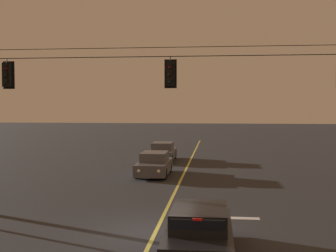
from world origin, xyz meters
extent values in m
plane|color=#28282B|center=(0.00, 0.00, 0.00)|extent=(180.00, 180.00, 0.00)
cube|color=#D1C64C|center=(0.00, 8.93, 0.00)|extent=(0.14, 60.00, 0.01)
cube|color=silver|center=(1.90, 2.33, 0.00)|extent=(3.40, 0.36, 0.01)
cylinder|color=black|center=(0.00, 2.93, 6.08)|extent=(18.69, 0.03, 0.03)
cylinder|color=black|center=(0.00, 2.93, 6.43)|extent=(18.69, 0.02, 0.02)
cylinder|color=black|center=(-6.42, 2.93, 5.99)|extent=(0.04, 0.04, 0.18)
cube|color=black|center=(-6.42, 2.93, 5.42)|extent=(0.32, 0.26, 0.96)
cube|color=black|center=(-6.42, 3.08, 5.42)|extent=(0.48, 0.03, 1.12)
sphere|color=red|center=(-6.42, 2.77, 5.71)|extent=(0.17, 0.17, 0.17)
cylinder|color=black|center=(-6.42, 2.73, 5.76)|extent=(0.20, 0.10, 0.20)
sphere|color=#3D280A|center=(-6.42, 2.77, 5.42)|extent=(0.17, 0.17, 0.17)
cylinder|color=black|center=(-6.42, 2.73, 5.47)|extent=(0.20, 0.10, 0.20)
sphere|color=black|center=(-6.42, 2.77, 5.14)|extent=(0.17, 0.17, 0.17)
cylinder|color=black|center=(-6.42, 2.73, 5.18)|extent=(0.20, 0.10, 0.20)
cylinder|color=black|center=(0.20, 2.93, 5.99)|extent=(0.04, 0.04, 0.18)
cube|color=black|center=(0.20, 2.93, 5.42)|extent=(0.32, 0.26, 0.96)
cube|color=black|center=(0.20, 3.08, 5.42)|extent=(0.48, 0.03, 1.12)
sphere|color=red|center=(0.20, 2.77, 5.71)|extent=(0.17, 0.17, 0.17)
cylinder|color=black|center=(0.20, 2.73, 5.76)|extent=(0.20, 0.10, 0.20)
sphere|color=#3D280A|center=(0.20, 2.77, 5.42)|extent=(0.17, 0.17, 0.17)
cylinder|color=black|center=(0.20, 2.73, 5.47)|extent=(0.20, 0.10, 0.20)
sphere|color=black|center=(0.20, 2.77, 5.14)|extent=(0.17, 0.17, 0.17)
cylinder|color=black|center=(0.20, 2.73, 5.18)|extent=(0.20, 0.10, 0.20)
cube|color=black|center=(1.53, -1.92, 0.51)|extent=(1.80, 4.30, 0.68)
cube|color=black|center=(1.53, -2.04, 1.12)|extent=(1.51, 2.15, 0.54)
cube|color=black|center=(1.53, -1.10, 1.12)|extent=(1.40, 0.21, 0.48)
cube|color=black|center=(1.53, -3.10, 1.12)|extent=(1.37, 0.18, 0.46)
cylinder|color=black|center=(0.74, -0.59, 0.32)|extent=(0.22, 0.64, 0.64)
cylinder|color=black|center=(2.32, -0.59, 0.32)|extent=(0.22, 0.64, 0.64)
cube|color=red|center=(1.53, -3.21, 1.35)|extent=(0.24, 0.04, 0.06)
cube|color=#4C4C51|center=(-1.73, 12.01, 0.51)|extent=(1.80, 4.30, 0.68)
cube|color=#4C4C51|center=(-1.73, 12.13, 1.12)|extent=(1.51, 2.15, 0.54)
cube|color=black|center=(-1.73, 11.19, 1.12)|extent=(1.40, 0.21, 0.48)
cube|color=black|center=(-1.73, 13.19, 1.12)|extent=(1.37, 0.18, 0.46)
cylinder|color=black|center=(-0.94, 10.68, 0.32)|extent=(0.22, 0.64, 0.64)
cylinder|color=black|center=(-2.52, 10.68, 0.32)|extent=(0.22, 0.64, 0.64)
cylinder|color=black|center=(-0.94, 13.34, 0.32)|extent=(0.22, 0.64, 0.64)
cylinder|color=black|center=(-2.52, 13.34, 0.32)|extent=(0.22, 0.64, 0.64)
sphere|color=white|center=(-1.17, 9.84, 0.57)|extent=(0.20, 0.20, 0.20)
sphere|color=white|center=(-2.29, 9.84, 0.57)|extent=(0.20, 0.20, 0.20)
cube|color=#4C4C51|center=(-2.09, 19.05, 0.51)|extent=(1.80, 4.30, 0.68)
cube|color=#4C4C51|center=(-2.09, 19.17, 1.12)|extent=(1.51, 2.15, 0.54)
cube|color=black|center=(-2.09, 18.23, 1.12)|extent=(1.40, 0.21, 0.48)
cube|color=black|center=(-2.09, 20.23, 1.12)|extent=(1.37, 0.18, 0.46)
cylinder|color=black|center=(-1.30, 17.71, 0.32)|extent=(0.22, 0.64, 0.64)
cylinder|color=black|center=(-2.88, 17.71, 0.32)|extent=(0.22, 0.64, 0.64)
cylinder|color=black|center=(-1.30, 20.38, 0.32)|extent=(0.22, 0.64, 0.64)
cylinder|color=black|center=(-2.88, 20.38, 0.32)|extent=(0.22, 0.64, 0.64)
sphere|color=white|center=(-1.53, 16.88, 0.57)|extent=(0.20, 0.20, 0.20)
sphere|color=white|center=(-2.65, 16.88, 0.57)|extent=(0.20, 0.20, 0.20)
camera|label=1|loc=(2.00, -14.08, 4.18)|focal=47.17mm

